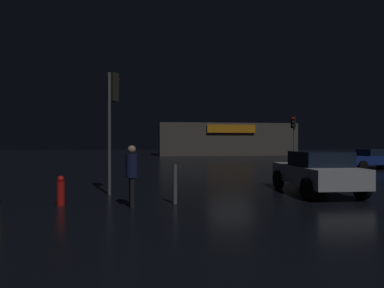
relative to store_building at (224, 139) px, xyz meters
The scene contains 9 objects.
ground_plane 27.38m from the store_building, 102.62° to the right, with size 120.00×120.00×0.00m, color black.
store_building is the anchor object (origin of this frame).
traffic_signal_main 34.80m from the store_building, 109.85° to the right, with size 0.42×0.42×4.24m.
traffic_signal_opposite 20.58m from the store_building, 87.93° to the right, with size 0.43×0.42×3.91m.
car_near 24.96m from the store_building, 79.47° to the right, with size 3.98×1.91×1.36m.
car_far 33.73m from the store_building, 97.85° to the right, with size 2.14×3.87×1.50m.
pedestrian 36.64m from the store_building, 107.47° to the right, with size 0.39×0.39×1.74m.
fire_hydrant 36.85m from the store_building, 110.76° to the right, with size 0.22×0.22×0.86m.
bollard_kerb_b 35.99m from the store_building, 105.75° to the right, with size 0.13×0.13×1.16m, color #595B60.
Camera 1 is at (-4.44, -16.93, 1.82)m, focal length 28.37 mm.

